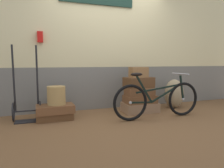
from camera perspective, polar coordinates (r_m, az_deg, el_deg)
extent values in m
cube|color=brown|center=(3.92, 2.96, -9.16)|extent=(9.08, 5.20, 0.06)
cube|color=slate|center=(4.61, -1.16, -0.85)|extent=(7.08, 0.20, 0.89)
cube|color=beige|center=(4.68, -1.20, 18.12)|extent=(7.08, 0.20, 2.18)
cube|color=red|center=(4.21, -18.94, 12.00)|extent=(0.10, 0.08, 0.20)
cube|color=brown|center=(3.83, -15.36, -8.34)|extent=(0.61, 0.39, 0.12)
cube|color=brown|center=(3.76, -15.16, -6.51)|extent=(0.63, 0.37, 0.14)
cube|color=#937051|center=(4.27, 7.57, -6.25)|extent=(0.69, 0.46, 0.19)
cube|color=brown|center=(4.22, 7.58, -4.08)|extent=(0.62, 0.40, 0.15)
cube|color=brown|center=(4.17, 7.42, -2.09)|extent=(0.55, 0.38, 0.15)
cube|color=brown|center=(4.19, 7.27, 0.42)|extent=(0.58, 0.39, 0.21)
cube|color=olive|center=(4.18, 7.20, 3.21)|extent=(0.35, 0.24, 0.20)
cylinder|color=#A8844C|center=(3.74, -14.87, -3.03)|extent=(0.31, 0.31, 0.32)
torus|color=black|center=(3.92, -25.20, -6.88)|extent=(0.03, 0.32, 0.32)
torus|color=black|center=(3.91, -18.90, -6.68)|extent=(0.03, 0.32, 0.32)
cylinder|color=black|center=(3.91, -22.06, -6.79)|extent=(0.43, 0.02, 0.02)
cylinder|color=black|center=(3.84, -25.13, 1.30)|extent=(0.03, 0.13, 1.12)
cylinder|color=black|center=(3.83, -19.64, 1.50)|extent=(0.03, 0.13, 1.12)
cube|color=black|center=(3.84, -22.02, -9.35)|extent=(0.39, 0.22, 0.02)
ellipsoid|color=#9E8966|center=(4.76, 16.51, -2.52)|extent=(0.43, 0.37, 0.62)
torus|color=black|center=(3.56, 4.98, -5.09)|extent=(0.62, 0.06, 0.62)
sphere|color=#B2B2B7|center=(3.56, 4.98, -5.09)|extent=(0.05, 0.05, 0.05)
torus|color=black|center=(4.11, 18.72, -3.88)|extent=(0.62, 0.06, 0.62)
sphere|color=#B2B2B7|center=(4.11, 18.72, -3.88)|extent=(0.05, 0.05, 0.05)
cube|color=black|center=(3.88, 14.47, -2.41)|extent=(0.60, 0.03, 0.31)
cube|color=black|center=(3.64, 8.72, -1.38)|extent=(0.32, 0.03, 0.49)
cube|color=black|center=(3.65, 7.90, -4.98)|extent=(0.41, 0.03, 0.04)
cube|color=black|center=(3.78, 12.63, -1.19)|extent=(0.89, 0.04, 0.14)
cube|color=black|center=(4.06, 18.39, -0.86)|extent=(0.11, 0.03, 0.44)
ellipsoid|color=black|center=(3.54, 6.66, 2.61)|extent=(0.22, 0.09, 0.06)
cylinder|color=#A5A5AD|center=(4.01, 18.07, 2.65)|extent=(0.03, 0.46, 0.02)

